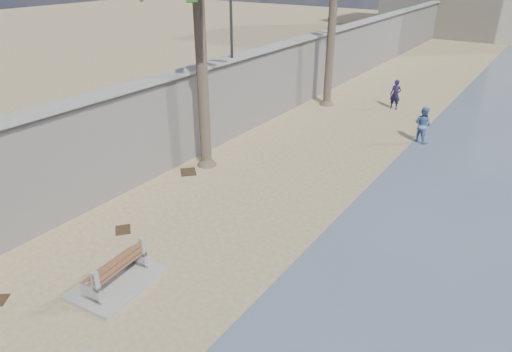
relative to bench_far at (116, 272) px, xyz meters
The scene contains 8 objects.
ground_plane 2.25m from the bench_far, 55.20° to the right, with size 140.00×140.00×0.00m, color #A08862.
seawall 18.66m from the bench_far, 102.22° to the left, with size 0.45×70.00×3.50m, color gray.
wall_cap 18.87m from the bench_far, 102.22° to the left, with size 0.80×70.00×0.12m, color gray.
bench_far is the anchor object (origin of this frame).
person_a 18.58m from the bench_far, 87.24° to the left, with size 0.66×0.45×1.83m, color #171336.
person_b 14.77m from the bench_far, 76.18° to the left, with size 0.88×0.68×1.82m, color #4A6799.
debris_c 6.79m from the bench_far, 116.26° to the left, with size 0.71×0.57×0.03m, color #382616.
debris_d 2.65m from the bench_far, 135.65° to the left, with size 0.55×0.44×0.03m, color #382616.
Camera 1 is at (6.82, -3.90, 7.51)m, focal length 32.00 mm.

